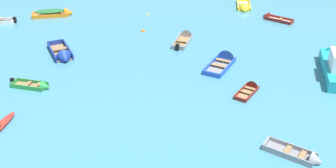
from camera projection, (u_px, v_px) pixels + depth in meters
rowboat_maroon_far_back at (271, 18)px, 42.90m from camera, size 3.06×3.12×0.97m
rowboat_grey_midfield_right at (185, 38)px, 37.98m from camera, size 2.70×3.84×1.12m
motor_launch_turquoise_cluster_outer at (336, 65)px, 31.74m from camera, size 4.18×7.11×2.52m
rowboat_orange_near_camera at (57, 13)px, 43.79m from camera, size 4.39×1.57×1.32m
rowboat_yellow_outer_right at (244, 8)px, 45.67m from camera, size 2.47×4.38×1.33m
rowboat_deep_blue_center at (63, 56)px, 34.34m from camera, size 2.60×4.54×1.37m
rowboat_green_back_row_center at (38, 86)px, 29.85m from camera, size 3.19×2.06×0.90m
rowboat_blue_back_row_left at (225, 60)px, 33.74m from camera, size 3.69×4.21×1.42m
rowboat_maroon_foreground_center at (251, 88)px, 29.65m from camera, size 2.56×2.66×0.88m
rowboat_grey_far_right at (304, 157)px, 22.65m from camera, size 3.14×3.04×0.98m
mooring_buoy_between_boats_right at (143, 31)px, 39.86m from camera, size 0.42×0.42×0.42m
mooring_buoy_midfield at (147, 15)px, 44.24m from camera, size 0.29×0.29×0.29m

